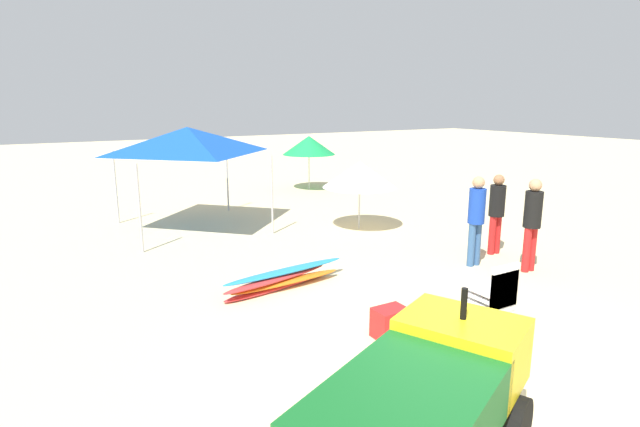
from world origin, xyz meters
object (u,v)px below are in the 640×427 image
at_px(lifeguard_near_center, 476,215).
at_px(cooler_box, 390,323).
at_px(surfboard_pile, 282,279).
at_px(beach_umbrella_left, 360,174).
at_px(stacked_plastic_chairs, 496,296).
at_px(lifeguard_near_left, 497,209).
at_px(popup_canopy, 188,140).
at_px(beach_umbrella_mid, 309,145).
at_px(lifeguard_near_right, 532,219).
at_px(utility_cart, 426,400).

xyz_separation_m(lifeguard_near_center, cooler_box, (-3.34, -1.61, -0.81)).
bearing_deg(surfboard_pile, beach_umbrella_left, 37.93).
bearing_deg(stacked_plastic_chairs, lifeguard_near_left, 40.78).
relative_size(lifeguard_near_center, popup_canopy, 0.57).
bearing_deg(beach_umbrella_left, surfboard_pile, -142.07).
height_order(beach_umbrella_mid, cooler_box, beach_umbrella_mid).
xyz_separation_m(lifeguard_near_center, beach_umbrella_mid, (1.46, 9.24, 0.59)).
bearing_deg(lifeguard_near_left, lifeguard_near_right, -106.58).
relative_size(utility_cart, lifeguard_near_right, 1.58).
relative_size(beach_umbrella_mid, cooler_box, 4.29).
relative_size(lifeguard_near_left, popup_canopy, 0.54).
xyz_separation_m(stacked_plastic_chairs, beach_umbrella_left, (1.95, 5.97, 0.74)).
bearing_deg(beach_umbrella_left, lifeguard_near_right, -78.12).
bearing_deg(lifeguard_near_left, popup_canopy, 132.00).
relative_size(beach_umbrella_left, cooler_box, 4.09).
distance_m(beach_umbrella_mid, cooler_box, 11.95).
height_order(stacked_plastic_chairs, cooler_box, stacked_plastic_chairs).
bearing_deg(cooler_box, lifeguard_near_left, 24.35).
height_order(utility_cart, surfboard_pile, utility_cart).
xyz_separation_m(beach_umbrella_mid, cooler_box, (-4.80, -10.86, -1.40)).
bearing_deg(utility_cart, cooler_box, 57.53).
distance_m(lifeguard_near_left, lifeguard_near_right, 1.15).
bearing_deg(surfboard_pile, beach_umbrella_mid, 58.07).
height_order(lifeguard_near_left, lifeguard_near_right, lifeguard_near_right).
bearing_deg(beach_umbrella_mid, surfboard_pile, -121.93).
relative_size(lifeguard_near_right, cooler_box, 3.91).
height_order(utility_cart, stacked_plastic_chairs, utility_cart).
relative_size(lifeguard_near_center, lifeguard_near_right, 1.00).
bearing_deg(surfboard_pile, popup_canopy, 91.18).
relative_size(lifeguard_near_left, lifeguard_near_center, 0.96).
bearing_deg(stacked_plastic_chairs, surfboard_pile, 116.24).
xyz_separation_m(stacked_plastic_chairs, surfboard_pile, (-1.59, 3.22, -0.49)).
bearing_deg(beach_umbrella_left, utility_cart, -121.26).
distance_m(surfboard_pile, beach_umbrella_left, 4.65).
bearing_deg(popup_canopy, lifeguard_near_center, -55.84).
height_order(lifeguard_near_center, lifeguard_near_right, lifeguard_near_right).
bearing_deg(utility_cart, lifeguard_near_right, 29.95).
xyz_separation_m(utility_cart, beach_umbrella_mid, (6.25, 13.14, 0.83)).
bearing_deg(lifeguard_near_left, surfboard_pile, 174.43).
bearing_deg(utility_cart, lifeguard_near_center, 39.13).
distance_m(lifeguard_near_right, cooler_box, 4.15).
relative_size(popup_canopy, beach_umbrella_left, 1.68).
bearing_deg(popup_canopy, stacked_plastic_chairs, -78.33).
height_order(lifeguard_near_right, cooler_box, lifeguard_near_right).
xyz_separation_m(lifeguard_near_left, lifeguard_near_center, (-0.97, -0.34, 0.05)).
height_order(utility_cart, beach_umbrella_mid, beach_umbrella_mid).
distance_m(beach_umbrella_left, beach_umbrella_mid, 5.95).
distance_m(lifeguard_near_right, beach_umbrella_left, 4.44).
bearing_deg(lifeguard_near_right, stacked_plastic_chairs, -150.08).
relative_size(lifeguard_near_center, beach_umbrella_mid, 0.91).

